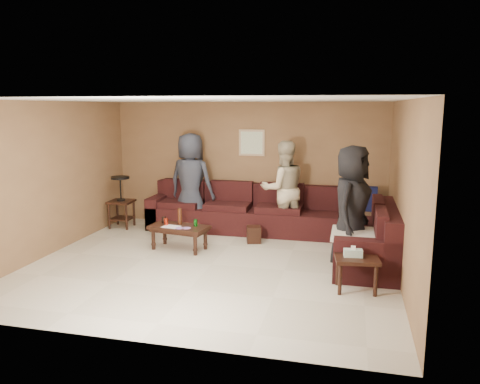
{
  "coord_description": "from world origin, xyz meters",
  "views": [
    {
      "loc": [
        2.04,
        -6.62,
        2.4
      ],
      "look_at": [
        0.25,
        0.85,
        1.0
      ],
      "focal_mm": 35.0,
      "sensor_mm": 36.0,
      "label": 1
    }
  ],
  "objects_px": {
    "side_table_right": "(356,261)",
    "person_right": "(351,207)",
    "person_left": "(191,182)",
    "end_table_left": "(121,201)",
    "waste_bin": "(254,234)",
    "coffee_table": "(179,229)",
    "person_middle": "(283,189)",
    "sectional_sofa": "(279,224)"
  },
  "relations": [
    {
      "from": "side_table_right",
      "to": "person_left",
      "type": "bearing_deg",
      "value": 141.4
    },
    {
      "from": "person_left",
      "to": "end_table_left",
      "type": "bearing_deg",
      "value": 19.06
    },
    {
      "from": "side_table_right",
      "to": "person_left",
      "type": "xyz_separation_m",
      "value": [
        -3.17,
        2.53,
        0.55
      ]
    },
    {
      "from": "coffee_table",
      "to": "person_right",
      "type": "distance_m",
      "value": 2.9
    },
    {
      "from": "side_table_right",
      "to": "waste_bin",
      "type": "distance_m",
      "value": 2.59
    },
    {
      "from": "coffee_table",
      "to": "person_left",
      "type": "distance_m",
      "value": 1.5
    },
    {
      "from": "person_middle",
      "to": "coffee_table",
      "type": "bearing_deg",
      "value": 14.11
    },
    {
      "from": "side_table_right",
      "to": "person_right",
      "type": "bearing_deg",
      "value": 95.18
    },
    {
      "from": "end_table_left",
      "to": "side_table_right",
      "type": "height_order",
      "value": "end_table_left"
    },
    {
      "from": "sectional_sofa",
      "to": "coffee_table",
      "type": "height_order",
      "value": "sectional_sofa"
    },
    {
      "from": "waste_bin",
      "to": "end_table_left",
      "type": "bearing_deg",
      "value": 171.22
    },
    {
      "from": "side_table_right",
      "to": "person_right",
      "type": "xyz_separation_m",
      "value": [
        -0.09,
        0.98,
        0.52
      ]
    },
    {
      "from": "coffee_table",
      "to": "person_middle",
      "type": "height_order",
      "value": "person_middle"
    },
    {
      "from": "sectional_sofa",
      "to": "waste_bin",
      "type": "bearing_deg",
      "value": -155.81
    },
    {
      "from": "coffee_table",
      "to": "waste_bin",
      "type": "bearing_deg",
      "value": 31.2
    },
    {
      "from": "waste_bin",
      "to": "coffee_table",
      "type": "bearing_deg",
      "value": -148.8
    },
    {
      "from": "person_left",
      "to": "coffee_table",
      "type": "bearing_deg",
      "value": 110.59
    },
    {
      "from": "sectional_sofa",
      "to": "side_table_right",
      "type": "height_order",
      "value": "sectional_sofa"
    },
    {
      "from": "side_table_right",
      "to": "person_middle",
      "type": "bearing_deg",
      "value": 118.33
    },
    {
      "from": "side_table_right",
      "to": "person_right",
      "type": "height_order",
      "value": "person_right"
    },
    {
      "from": "sectional_sofa",
      "to": "person_left",
      "type": "height_order",
      "value": "person_left"
    },
    {
      "from": "waste_bin",
      "to": "person_left",
      "type": "xyz_separation_m",
      "value": [
        -1.41,
        0.66,
        0.81
      ]
    },
    {
      "from": "coffee_table",
      "to": "person_right",
      "type": "xyz_separation_m",
      "value": [
        2.83,
        -0.19,
        0.57
      ]
    },
    {
      "from": "side_table_right",
      "to": "person_right",
      "type": "relative_size",
      "value": 0.33
    },
    {
      "from": "coffee_table",
      "to": "side_table_right",
      "type": "relative_size",
      "value": 1.73
    },
    {
      "from": "waste_bin",
      "to": "person_left",
      "type": "height_order",
      "value": "person_left"
    },
    {
      "from": "person_right",
      "to": "coffee_table",
      "type": "bearing_deg",
      "value": 102.56
    },
    {
      "from": "sectional_sofa",
      "to": "person_right",
      "type": "bearing_deg",
      "value": -40.86
    },
    {
      "from": "side_table_right",
      "to": "person_left",
      "type": "height_order",
      "value": "person_left"
    },
    {
      "from": "sectional_sofa",
      "to": "coffee_table",
      "type": "xyz_separation_m",
      "value": [
        -1.58,
        -0.89,
        0.03
      ]
    },
    {
      "from": "person_middle",
      "to": "person_right",
      "type": "height_order",
      "value": "person_right"
    },
    {
      "from": "person_left",
      "to": "person_middle",
      "type": "relative_size",
      "value": 1.06
    },
    {
      "from": "waste_bin",
      "to": "person_right",
      "type": "height_order",
      "value": "person_right"
    },
    {
      "from": "side_table_right",
      "to": "person_middle",
      "type": "relative_size",
      "value": 0.34
    },
    {
      "from": "side_table_right",
      "to": "person_left",
      "type": "relative_size",
      "value": 0.32
    },
    {
      "from": "coffee_table",
      "to": "end_table_left",
      "type": "height_order",
      "value": "end_table_left"
    },
    {
      "from": "sectional_sofa",
      "to": "end_table_left",
      "type": "bearing_deg",
      "value": 175.68
    },
    {
      "from": "person_left",
      "to": "waste_bin",
      "type": "bearing_deg",
      "value": 165.09
    },
    {
      "from": "side_table_right",
      "to": "waste_bin",
      "type": "xyz_separation_m",
      "value": [
        -1.77,
        1.88,
        -0.25
      ]
    },
    {
      "from": "coffee_table",
      "to": "waste_bin",
      "type": "distance_m",
      "value": 1.37
    },
    {
      "from": "coffee_table",
      "to": "person_left",
      "type": "relative_size",
      "value": 0.56
    },
    {
      "from": "end_table_left",
      "to": "side_table_right",
      "type": "bearing_deg",
      "value": -26.76
    }
  ]
}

